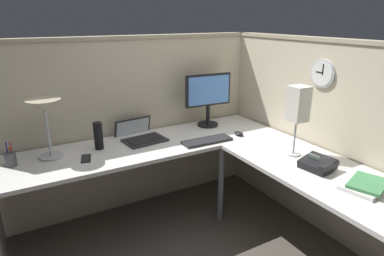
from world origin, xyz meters
name	(u,v)px	position (x,y,z in m)	size (l,w,h in m)	color
ground_plane	(215,235)	(0.00, 0.00, 0.00)	(6.80, 6.80, 0.00)	#4C443D
cubicle_wall_back	(132,124)	(-0.36, 0.87, 0.79)	(2.57, 0.12, 1.58)	beige
cubicle_wall_right	(324,138)	(0.87, -0.27, 0.79)	(0.12, 2.37, 1.58)	beige
desk	(204,173)	(-0.15, -0.05, 0.63)	(2.35, 2.15, 0.73)	silver
monitor	(208,96)	(0.32, 0.64, 1.02)	(0.46, 0.20, 0.50)	black
laptop	(139,135)	(-0.38, 0.63, 0.75)	(0.38, 0.42, 0.22)	#232326
keyboard	(207,141)	(0.08, 0.26, 0.74)	(0.43, 0.14, 0.02)	#232326
computer_mouse	(239,134)	(0.41, 0.26, 0.75)	(0.06, 0.10, 0.03)	black
desk_lamp_dome	(45,111)	(-1.11, 0.57, 1.09)	(0.24, 0.24, 0.44)	#B7BABF
pen_cup	(11,159)	(-1.38, 0.54, 0.78)	(0.08, 0.08, 0.18)	#4C4C51
cell_phone	(86,158)	(-0.89, 0.40, 0.73)	(0.07, 0.14, 0.01)	black
thermos_flask	(98,136)	(-0.75, 0.56, 0.84)	(0.07, 0.07, 0.22)	black
office_phone	(318,165)	(0.46, -0.57, 0.77)	(0.21, 0.23, 0.11)	black
book_stack	(366,185)	(0.50, -0.89, 0.75)	(0.33, 0.28, 0.04)	silver
desk_lamp_paper	(298,106)	(0.51, -0.29, 1.11)	(0.13, 0.13, 0.53)	#B7BABF
wall_clock	(323,74)	(0.82, -0.22, 1.31)	(0.04, 0.22, 0.22)	#B7BABF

